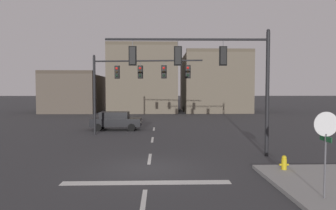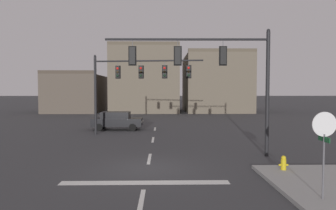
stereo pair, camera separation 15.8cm
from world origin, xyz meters
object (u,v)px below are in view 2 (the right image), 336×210
signal_mast_near_side (214,67)px  stop_sign (324,134)px  car_lot_nearside (117,120)px  signal_mast_far_side (133,78)px  fire_hydrant (283,166)px

signal_mast_near_side → stop_sign: 7.55m
car_lot_nearside → signal_mast_far_side: bearing=-60.9°
signal_mast_far_side → car_lot_nearside: size_ratio=1.90×
signal_mast_far_side → stop_sign: (7.20, -14.48, -2.35)m
signal_mast_near_side → signal_mast_far_side: signal_mast_near_side is taller
fire_hydrant → stop_sign: bearing=-92.7°
stop_sign → fire_hydrant: size_ratio=3.77×
signal_mast_near_side → car_lot_nearside: (-6.76, 10.93, -3.84)m
stop_sign → car_lot_nearside: stop_sign is taller
signal_mast_far_side → car_lot_nearside: signal_mast_far_side is taller
signal_mast_near_side → signal_mast_far_side: size_ratio=1.01×
signal_mast_far_side → fire_hydrant: 13.96m
signal_mast_near_side → fire_hydrant: bearing=-54.8°
car_lot_nearside → stop_sign: bearing=-63.1°
signal_mast_far_side → car_lot_nearside: (-1.78, 3.20, -3.64)m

